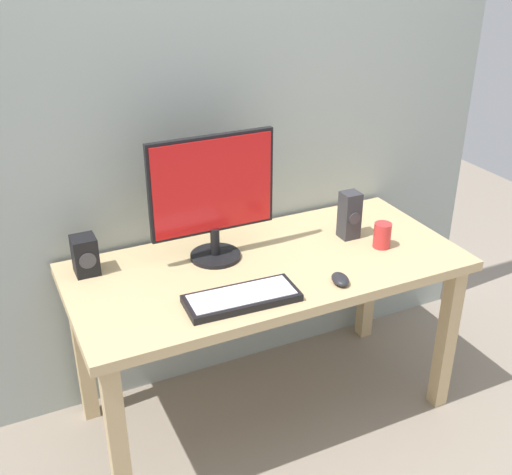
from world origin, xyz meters
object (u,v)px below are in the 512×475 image
(desk, at_px, (267,283))
(monitor, at_px, (213,193))
(mouse, at_px, (340,279))
(speaker_right, at_px, (350,215))
(coffee_mug, at_px, (382,235))
(keyboard_primary, at_px, (242,298))
(speaker_left, at_px, (85,255))

(desk, relative_size, monitor, 3.09)
(desk, distance_m, mouse, 0.32)
(desk, height_order, speaker_right, speaker_right)
(monitor, relative_size, coffee_mug, 4.75)
(keyboard_primary, bearing_deg, monitor, 83.66)
(keyboard_primary, distance_m, speaker_left, 0.62)
(mouse, relative_size, coffee_mug, 0.91)
(speaker_left, distance_m, coffee_mug, 1.16)
(keyboard_primary, relative_size, mouse, 4.29)
(desk, relative_size, speaker_left, 10.31)
(mouse, bearing_deg, desk, 137.64)
(keyboard_primary, distance_m, speaker_right, 0.67)
(desk, height_order, keyboard_primary, keyboard_primary)
(desk, distance_m, coffee_mug, 0.50)
(monitor, bearing_deg, speaker_left, 169.66)
(desk, xyz_separation_m, speaker_right, (0.40, 0.06, 0.19))
(mouse, bearing_deg, speaker_left, 163.29)
(desk, bearing_deg, mouse, -55.58)
(desk, distance_m, monitor, 0.42)
(speaker_left, bearing_deg, coffee_mug, -14.96)
(monitor, distance_m, mouse, 0.57)
(keyboard_primary, height_order, coffee_mug, coffee_mug)
(speaker_left, bearing_deg, speaker_right, -8.92)
(keyboard_primary, height_order, speaker_left, speaker_left)
(coffee_mug, bearing_deg, monitor, 161.71)
(desk, bearing_deg, speaker_right, 7.94)
(desk, height_order, speaker_left, speaker_left)
(keyboard_primary, xyz_separation_m, speaker_right, (0.61, 0.27, 0.09))
(monitor, bearing_deg, coffee_mug, -18.29)
(monitor, xyz_separation_m, coffee_mug, (0.64, -0.21, -0.22))
(speaker_right, bearing_deg, desk, -172.06)
(monitor, height_order, keyboard_primary, monitor)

